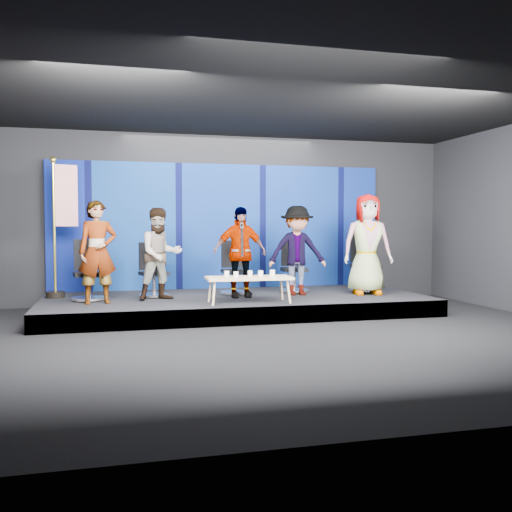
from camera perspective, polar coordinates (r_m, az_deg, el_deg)
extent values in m
plane|color=black|center=(8.32, 1.67, -8.11)|extent=(10.00, 10.00, 0.00)
cube|color=black|center=(12.06, -3.53, 3.69)|extent=(10.00, 0.02, 3.50)
cube|color=black|center=(4.46, 15.96, 4.77)|extent=(10.00, 0.02, 3.50)
cube|color=black|center=(8.38, 1.71, 16.07)|extent=(10.00, 8.00, 0.02)
cube|color=black|center=(10.69, -2.01, -4.82)|extent=(7.00, 3.00, 0.30)
cube|color=#080F63|center=(12.01, -3.48, 2.98)|extent=(7.00, 0.08, 2.60)
cylinder|color=silver|center=(10.42, -16.37, -4.14)|extent=(0.69, 0.69, 0.06)
cylinder|color=silver|center=(10.39, -16.39, -2.87)|extent=(0.07, 0.07, 0.40)
cube|color=black|center=(10.38, -16.41, -1.77)|extent=(0.55, 0.55, 0.07)
cube|color=black|center=(10.59, -16.58, 0.13)|extent=(0.45, 0.12, 0.55)
imported|color=black|center=(9.93, -15.56, 0.38)|extent=(0.69, 0.51, 1.74)
cylinder|color=silver|center=(10.69, -10.16, -3.90)|extent=(0.69, 0.69, 0.06)
cylinder|color=silver|center=(10.66, -10.17, -2.74)|extent=(0.07, 0.07, 0.38)
cube|color=black|center=(10.64, -10.18, -1.73)|extent=(0.55, 0.55, 0.07)
cube|color=black|center=(10.84, -10.57, -0.01)|extent=(0.41, 0.15, 0.52)
imported|color=black|center=(10.19, -9.54, 0.20)|extent=(0.92, 0.79, 1.63)
cylinder|color=silver|center=(10.94, -2.16, -3.69)|extent=(0.58, 0.58, 0.06)
cylinder|color=silver|center=(10.92, -2.16, -2.54)|extent=(0.07, 0.07, 0.38)
cube|color=black|center=(10.90, -2.16, -1.53)|extent=(0.46, 0.46, 0.07)
cube|color=black|center=(11.11, -2.41, 0.19)|extent=(0.42, 0.05, 0.53)
imported|color=black|center=(10.44, -1.65, 0.39)|extent=(0.97, 0.41, 1.66)
cylinder|color=silver|center=(11.30, 3.83, -3.48)|extent=(0.64, 0.64, 0.06)
cylinder|color=silver|center=(11.27, 3.83, -2.35)|extent=(0.07, 0.07, 0.39)
cube|color=black|center=(11.26, 3.84, -1.36)|extent=(0.51, 0.51, 0.07)
cube|color=black|center=(11.47, 3.59, 0.34)|extent=(0.43, 0.09, 0.54)
imported|color=black|center=(10.79, 4.14, 0.55)|extent=(1.15, 0.73, 1.69)
cylinder|color=silver|center=(11.60, 10.89, -3.34)|extent=(0.76, 0.76, 0.07)
cylinder|color=silver|center=(11.58, 10.90, -2.08)|extent=(0.08, 0.08, 0.44)
cube|color=black|center=(11.56, 10.91, -0.99)|extent=(0.61, 0.61, 0.08)
cube|color=black|center=(11.80, 10.57, 0.88)|extent=(0.49, 0.13, 0.61)
imported|color=black|center=(11.09, 11.06, 1.16)|extent=(1.02, 0.75, 1.92)
cube|color=tan|center=(9.68, -0.71, -2.22)|extent=(1.47, 0.67, 0.04)
cylinder|color=tan|center=(9.37, -4.24, -3.77)|extent=(0.04, 0.04, 0.40)
cylinder|color=tan|center=(9.84, -4.61, -3.45)|extent=(0.04, 0.04, 0.40)
cylinder|color=tan|center=(9.62, 3.29, -3.59)|extent=(0.04, 0.04, 0.40)
cylinder|color=tan|center=(10.08, 2.57, -3.29)|extent=(0.04, 0.04, 0.40)
cylinder|color=silver|center=(9.67, -2.95, -1.80)|extent=(0.08, 0.08, 0.10)
cylinder|color=silver|center=(9.51, -2.03, -1.88)|extent=(0.08, 0.08, 0.10)
cylinder|color=silver|center=(9.82, -0.60, -1.73)|extent=(0.08, 0.08, 0.10)
cylinder|color=silver|center=(9.71, 0.46, -1.77)|extent=(0.09, 0.09, 0.10)
cylinder|color=silver|center=(9.81, 1.65, -1.70)|extent=(0.09, 0.09, 0.11)
cylinder|color=black|center=(11.05, -19.42, -3.67)|extent=(0.34, 0.34, 0.11)
cylinder|color=gold|center=(10.98, -19.53, 2.69)|extent=(0.05, 0.05, 2.34)
sphere|color=gold|center=(11.05, -19.64, 9.04)|extent=(0.12, 0.12, 0.12)
cube|color=red|center=(11.02, -18.47, 5.75)|extent=(0.40, 0.18, 1.12)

